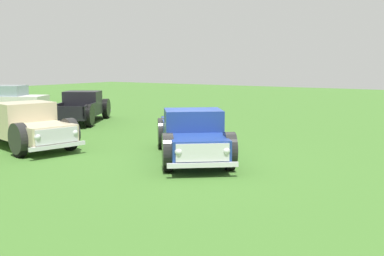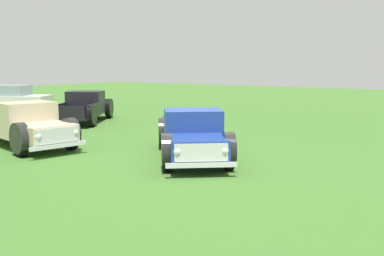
# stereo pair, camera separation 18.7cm
# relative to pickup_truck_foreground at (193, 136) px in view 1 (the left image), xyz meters

# --- Properties ---
(ground_plane) EXTENTS (80.00, 80.00, 0.00)m
(ground_plane) POSITION_rel_pickup_truck_foreground_xyz_m (0.06, 0.13, -0.70)
(ground_plane) COLOR #3D6B28
(pickup_truck_foreground) EXTENTS (4.82, 4.35, 1.48)m
(pickup_truck_foreground) POSITION_rel_pickup_truck_foreground_xyz_m (0.00, 0.00, 0.00)
(pickup_truck_foreground) COLOR navy
(pickup_truck_foreground) RESTS_ON ground_plane
(pickup_truck_behind_left) EXTENTS (2.88, 5.22, 1.51)m
(pickup_truck_behind_left) POSITION_rel_pickup_truck_foreground_xyz_m (-1.33, 5.71, 0.02)
(pickup_truck_behind_left) COLOR #C6B793
(pickup_truck_behind_left) RESTS_ON ground_plane
(pickup_truck_behind_right) EXTENTS (4.98, 3.86, 1.46)m
(pickup_truck_behind_right) POSITION_rel_pickup_truck_foreground_xyz_m (4.60, 9.20, -0.01)
(pickup_truck_behind_right) COLOR black
(pickup_truck_behind_right) RESTS_ON ground_plane
(sedan_distant_a) EXTENTS (3.92, 4.94, 1.54)m
(sedan_distant_a) POSITION_rel_pickup_truck_foreground_xyz_m (5.01, 15.99, 0.10)
(sedan_distant_a) COLOR silver
(sedan_distant_a) RESTS_ON ground_plane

